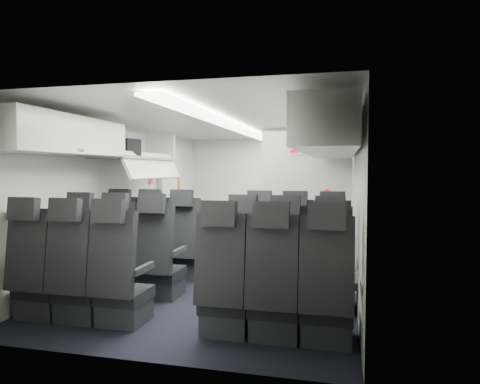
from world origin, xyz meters
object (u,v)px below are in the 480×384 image
at_px(seat_row_front, 224,251).
at_px(seat_row_rear, 171,287).
at_px(flight_attendant, 278,202).
at_px(seat_row_mid, 202,266).
at_px(boarding_door, 170,198).
at_px(galley_unit, 313,197).
at_px(carry_on_bag, 123,148).

xyz_separation_m(seat_row_front, seat_row_rear, (0.00, -1.80, 0.00)).
xyz_separation_m(seat_row_rear, flight_attendant, (0.41, 4.00, 0.51)).
bearing_deg(flight_attendant, seat_row_mid, -177.03).
distance_m(seat_row_front, flight_attendant, 2.30).
bearing_deg(seat_row_rear, flight_attendant, 84.22).
distance_m(seat_row_front, seat_row_mid, 0.90).
xyz_separation_m(boarding_door, flight_attendant, (2.04, 0.12, -0.04)).
height_order(seat_row_front, galley_unit, galley_unit).
height_order(flight_attendant, carry_on_bag, carry_on_bag).
height_order(seat_row_front, seat_row_rear, same).
xyz_separation_m(seat_row_mid, flight_attendant, (0.41, 3.10, 0.51)).
distance_m(flight_attendant, carry_on_bag, 3.06).
bearing_deg(seat_row_mid, boarding_door, 118.77).
distance_m(galley_unit, carry_on_bag, 4.19).
bearing_deg(seat_row_mid, seat_row_front, 90.00).
height_order(seat_row_mid, galley_unit, galley_unit).
relative_size(seat_row_front, galley_unit, 1.75).
bearing_deg(galley_unit, seat_row_front, -106.28).
bearing_deg(seat_row_front, flight_attendant, 79.59).
relative_size(seat_row_mid, boarding_door, 1.79).
relative_size(seat_row_rear, carry_on_bag, 8.24).
xyz_separation_m(seat_row_front, boarding_door, (-1.64, 2.09, 0.55)).
height_order(galley_unit, flight_attendant, galley_unit).
height_order(galley_unit, carry_on_bag, carry_on_bag).
bearing_deg(carry_on_bag, boarding_door, 109.05).
distance_m(seat_row_rear, flight_attendant, 4.06).
distance_m(boarding_door, flight_attendant, 2.05).
bearing_deg(seat_row_front, seat_row_rear, -90.00).
relative_size(galley_unit, flight_attendant, 1.04).
distance_m(seat_row_rear, carry_on_bag, 2.60).
bearing_deg(galley_unit, flight_attendant, -117.45).
bearing_deg(flight_attendant, seat_row_front, 179.99).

